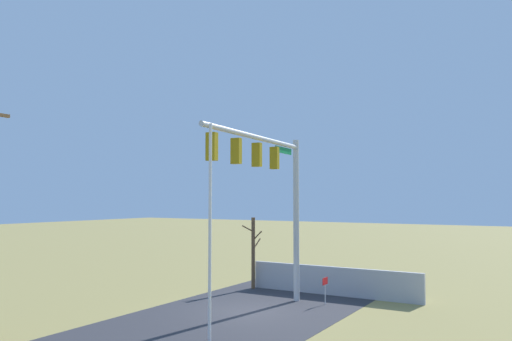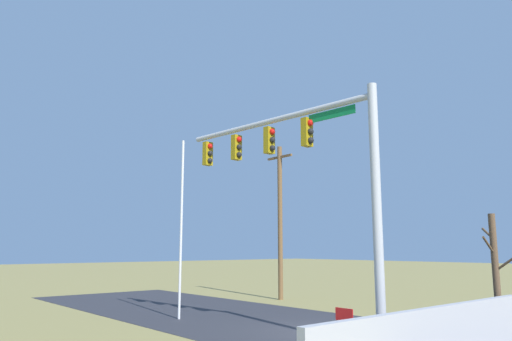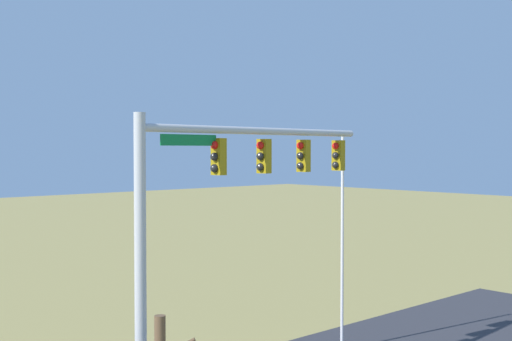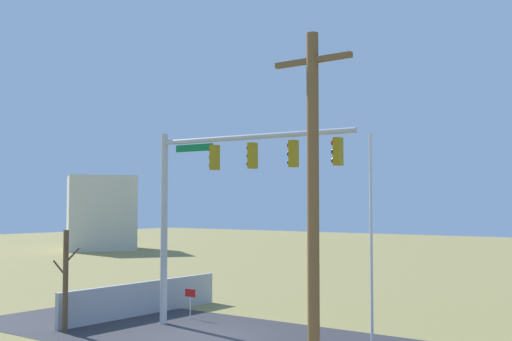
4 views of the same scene
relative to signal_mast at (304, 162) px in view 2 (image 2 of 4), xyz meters
The scene contains 8 objects.
ground_plane 5.68m from the signal_mast, 110.68° to the left, with size 160.00×160.00×0.00m, color olive.
road_surface 7.17m from the signal_mast, 166.40° to the left, with size 28.00×8.00×0.01m, color #2D2D33.
retaining_fence 6.88m from the signal_mast, ahead, with size 0.20×8.89×1.41m, color #A8A8AD.
signal_mast is the anchor object (origin of this frame).
flagpole 6.32m from the signal_mast, behind, with size 0.10×0.10×7.18m, color silver.
utility_pole 11.13m from the signal_mast, 140.60° to the left, with size 1.90×0.26×8.46m.
bare_tree 6.74m from the signal_mast, 39.53° to the left, with size 1.27×1.02×3.80m.
open_sign 5.47m from the signal_mast, 26.53° to the right, with size 0.56×0.04×1.22m.
Camera 2 is at (11.19, -12.42, 2.76)m, focal length 33.55 mm.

